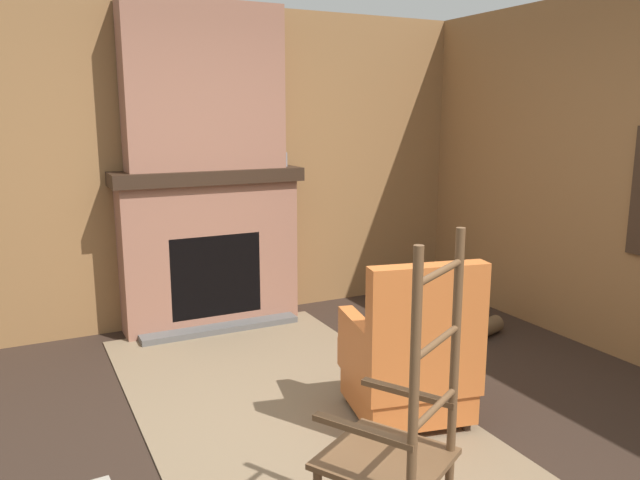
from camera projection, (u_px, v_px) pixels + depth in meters
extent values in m
plane|color=#2D2119|center=(339.00, 451.00, 3.34)|extent=(14.00, 14.00, 0.00)
cube|color=olive|center=(201.00, 167.00, 5.26)|extent=(0.06, 5.53, 2.66)
cube|color=#93604C|center=(210.00, 255.00, 5.24)|extent=(0.32, 1.46, 1.22)
cube|color=black|center=(215.00, 275.00, 5.16)|extent=(0.08, 0.76, 0.68)
cube|color=#565451|center=(221.00, 329.00, 5.14)|extent=(0.16, 1.31, 0.06)
cube|color=black|center=(207.00, 176.00, 5.11)|extent=(0.42, 1.56, 0.11)
cube|color=#93604C|center=(204.00, 87.00, 4.96)|extent=(0.29, 1.28, 1.31)
cube|color=#7A664C|center=(288.00, 406.00, 3.85)|extent=(3.26, 1.75, 0.01)
cube|color=#C6662D|center=(406.00, 388.00, 3.69)|extent=(0.72, 0.74, 0.24)
cube|color=#C6662D|center=(407.00, 364.00, 3.66)|extent=(0.76, 0.78, 0.18)
cube|color=#C6662D|center=(427.00, 317.00, 3.34)|extent=(0.25, 0.68, 0.58)
cube|color=#C6662D|center=(360.00, 337.00, 3.57)|extent=(0.58, 0.21, 0.20)
cube|color=#C6662D|center=(451.00, 328.00, 3.71)|extent=(0.58, 0.21, 0.20)
cylinder|color=#332319|center=(350.00, 398.00, 3.90)|extent=(0.06, 0.06, 0.06)
cylinder|color=#332319|center=(429.00, 389.00, 4.03)|extent=(0.06, 0.06, 0.06)
cylinder|color=#332319|center=(378.00, 439.00, 3.41)|extent=(0.06, 0.06, 0.06)
cylinder|color=#332319|center=(466.00, 426.00, 3.55)|extent=(0.06, 0.06, 0.06)
cylinder|color=brown|center=(364.00, 467.00, 2.78)|extent=(0.05, 0.05, 0.38)
cube|color=brown|center=(385.00, 459.00, 2.48)|extent=(0.63, 0.62, 0.02)
cylinder|color=brown|center=(414.00, 380.00, 2.13)|extent=(0.05, 0.05, 0.94)
cylinder|color=brown|center=(455.00, 346.00, 2.44)|extent=(0.05, 0.05, 0.94)
cylinder|color=brown|center=(434.00, 409.00, 2.32)|extent=(0.21, 0.33, 0.03)
cylinder|color=brown|center=(437.00, 342.00, 2.27)|extent=(0.21, 0.33, 0.03)
cylinder|color=brown|center=(440.00, 272.00, 2.21)|extent=(0.21, 0.33, 0.03)
cube|color=brown|center=(363.00, 431.00, 2.28)|extent=(0.38, 0.25, 0.02)
cube|color=brown|center=(407.00, 393.00, 2.59)|extent=(0.38, 0.25, 0.02)
cylinder|color=brown|center=(453.00, 321.00, 5.23)|extent=(0.26, 0.46, 0.14)
cylinder|color=brown|center=(467.00, 325.00, 5.13)|extent=(0.26, 0.46, 0.14)
cylinder|color=brown|center=(482.00, 329.00, 5.02)|extent=(0.26, 0.46, 0.14)
cylinder|color=brown|center=(468.00, 311.00, 5.10)|extent=(0.26, 0.46, 0.14)
ellipsoid|color=silver|center=(172.00, 164.00, 4.99)|extent=(0.12, 0.12, 0.11)
cylinder|color=white|center=(171.00, 144.00, 4.96)|extent=(0.07, 0.07, 0.20)
cube|color=gray|center=(270.00, 159.00, 5.36)|extent=(0.16, 0.25, 0.12)
cube|color=silver|center=(274.00, 159.00, 5.29)|extent=(0.01, 0.04, 0.02)
cylinder|color=red|center=(201.00, 153.00, 5.10)|extent=(0.07, 0.27, 0.26)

